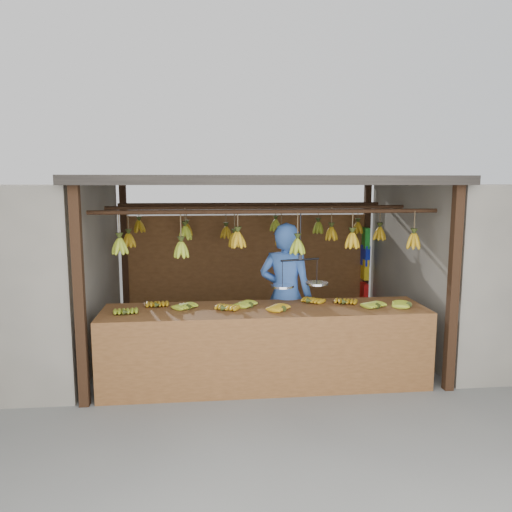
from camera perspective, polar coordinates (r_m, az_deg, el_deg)
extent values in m
plane|color=#5B5B57|center=(7.06, 0.26, -10.86)|extent=(80.00, 80.00, 0.00)
cube|color=black|center=(5.41, -19.52, -4.64)|extent=(0.10, 0.10, 2.30)
cube|color=black|center=(5.92, 21.61, -3.66)|extent=(0.10, 0.10, 2.30)
cube|color=black|center=(8.31, -14.74, -0.04)|extent=(0.10, 0.10, 2.30)
cube|color=black|center=(8.65, 12.45, 0.36)|extent=(0.10, 0.10, 2.30)
cube|color=black|center=(6.67, 0.27, 8.59)|extent=(4.30, 3.30, 0.10)
cylinder|color=black|center=(5.68, 1.37, 5.10)|extent=(4.00, 0.05, 0.05)
cylinder|color=black|center=(6.67, 0.27, 5.58)|extent=(4.00, 0.05, 0.05)
cylinder|color=black|center=(7.67, -0.55, 5.94)|extent=(4.00, 0.05, 0.05)
cube|color=brown|center=(8.28, -0.86, -1.54)|extent=(4.00, 0.06, 1.80)
cube|color=slate|center=(8.00, 26.85, -0.98)|extent=(3.00, 3.00, 2.30)
cube|color=brown|center=(5.76, 1.06, -6.36)|extent=(3.71, 0.82, 0.08)
cube|color=brown|center=(5.49, 1.59, -11.59)|extent=(3.71, 0.04, 0.90)
cube|color=black|center=(5.61, -16.97, -11.95)|extent=(0.07, 0.07, 0.82)
cube|color=black|center=(6.02, 18.61, -10.61)|extent=(0.07, 0.07, 0.82)
cube|color=black|center=(6.28, -15.71, -9.69)|extent=(0.07, 0.07, 0.82)
cube|color=black|center=(6.65, 16.01, -8.68)|extent=(0.07, 0.07, 0.82)
ellipsoid|color=#92A523|center=(5.60, -14.67, -6.32)|extent=(0.21, 0.26, 0.06)
ellipsoid|color=#B28213|center=(5.84, -11.21, -5.59)|extent=(0.21, 0.26, 0.06)
ellipsoid|color=#92A523|center=(5.71, -7.54, -5.84)|extent=(0.30, 0.30, 0.06)
ellipsoid|color=#B28213|center=(5.59, -3.65, -6.07)|extent=(0.27, 0.29, 0.06)
ellipsoid|color=#92A523|center=(5.76, -0.46, -5.63)|extent=(0.30, 0.29, 0.06)
ellipsoid|color=#B28213|center=(5.60, 3.34, -6.05)|extent=(0.30, 0.29, 0.06)
ellipsoid|color=#B28213|center=(5.96, 6.14, -5.20)|extent=(0.29, 0.30, 0.06)
ellipsoid|color=#B28213|center=(5.96, 10.12, -5.28)|extent=(0.26, 0.29, 0.06)
ellipsoid|color=#92A523|center=(5.88, 13.89, -5.60)|extent=(0.27, 0.30, 0.06)
ellipsoid|color=#92A523|center=(6.03, 17.08, -5.36)|extent=(0.29, 0.26, 0.06)
ellipsoid|color=#92A523|center=(5.76, -15.31, 1.08)|extent=(0.16, 0.16, 0.28)
ellipsoid|color=#92A523|center=(5.72, -8.54, 0.69)|extent=(0.16, 0.16, 0.28)
ellipsoid|color=#B28213|center=(5.70, -2.09, 1.85)|extent=(0.16, 0.16, 0.28)
ellipsoid|color=#92A523|center=(5.76, 4.75, 1.09)|extent=(0.16, 0.16, 0.28)
ellipsoid|color=#B28213|center=(5.94, 10.93, 1.75)|extent=(0.16, 0.16, 0.28)
ellipsoid|color=#B28213|center=(6.16, 17.57, 1.63)|extent=(0.16, 0.16, 0.28)
ellipsoid|color=#B28213|center=(6.75, -14.32, 1.73)|extent=(0.16, 0.16, 0.28)
ellipsoid|color=#92A523|center=(6.64, -8.08, 2.62)|extent=(0.16, 0.16, 0.28)
ellipsoid|color=#B28213|center=(6.68, -2.46, 1.82)|extent=(0.16, 0.16, 0.28)
ellipsoid|color=#B28213|center=(6.76, 2.89, 2.02)|extent=(0.16, 0.16, 0.28)
ellipsoid|color=#B28213|center=(6.85, 8.61, 2.54)|extent=(0.16, 0.16, 0.28)
ellipsoid|color=#B28213|center=(7.07, 13.94, 2.51)|extent=(0.16, 0.16, 0.28)
ellipsoid|color=#B28213|center=(7.73, -13.19, 3.30)|extent=(0.16, 0.16, 0.28)
ellipsoid|color=#B28213|center=(7.67, -7.92, 2.98)|extent=(0.16, 0.16, 0.28)
ellipsoid|color=#B28213|center=(7.65, -3.43, 2.72)|extent=(0.16, 0.16, 0.28)
ellipsoid|color=#92A523|center=(7.71, 2.25, 3.53)|extent=(0.16, 0.16, 0.28)
ellipsoid|color=#92A523|center=(7.86, 7.12, 3.22)|extent=(0.16, 0.16, 0.28)
ellipsoid|color=#B28213|center=(8.07, 11.54, 3.17)|extent=(0.16, 0.16, 0.28)
cylinder|color=black|center=(5.76, 5.10, 2.33)|extent=(0.02, 0.02, 0.56)
cylinder|color=black|center=(5.80, 5.06, -0.43)|extent=(0.47, 0.15, 0.02)
cylinder|color=silver|center=(5.76, 3.03, -3.50)|extent=(0.26, 0.26, 0.02)
cylinder|color=silver|center=(5.95, 6.96, -3.16)|extent=(0.26, 0.26, 0.02)
imported|color=#3359A5|center=(6.27, 3.41, -4.58)|extent=(0.79, 0.68, 1.84)
cube|color=#199926|center=(8.46, 12.44, 2.03)|extent=(0.08, 0.26, 0.34)
cube|color=#1426BF|center=(8.49, 12.38, 0.07)|extent=(0.08, 0.26, 0.34)
cube|color=yellow|center=(8.53, 12.33, -1.47)|extent=(0.08, 0.26, 0.34)
cube|color=red|center=(8.61, 12.24, -4.13)|extent=(0.08, 0.26, 0.34)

